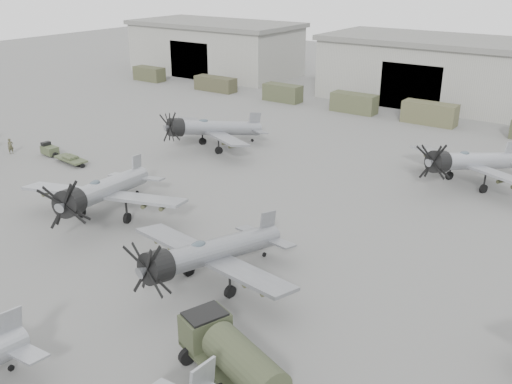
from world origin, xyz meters
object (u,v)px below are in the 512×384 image
aircraft_mid_2 (206,254)px  aircraft_far_1 (468,162)px  tug_trailer (58,154)px  aircraft_mid_1 (100,192)px  aircraft_far_0 (209,128)px  fuel_tanker (233,356)px  ground_crew (11,146)px

aircraft_mid_2 → aircraft_far_1: 26.71m
aircraft_mid_2 → aircraft_far_1: bearing=81.0°
aircraft_mid_2 → tug_trailer: size_ratio=1.83×
aircraft_mid_1 → aircraft_far_0: (-4.79, 18.22, -0.10)m
aircraft_mid_1 → fuel_tanker: bearing=-43.4°
aircraft_mid_2 → fuel_tanker: size_ratio=1.71×
aircraft_mid_2 → tug_trailer: aircraft_mid_2 is taller
ground_crew → fuel_tanker: bearing=-91.7°
aircraft_mid_1 → aircraft_far_0: 18.84m
aircraft_mid_1 → ground_crew: 20.96m
tug_trailer → ground_crew: (-5.09, -1.79, 0.30)m
aircraft_far_1 → tug_trailer: aircraft_far_1 is taller
fuel_tanker → tug_trailer: size_ratio=1.07×
fuel_tanker → tug_trailer: fuel_tanker is taller
fuel_tanker → ground_crew: fuel_tanker is taller
aircraft_far_1 → ground_crew: aircraft_far_1 is taller
ground_crew → aircraft_mid_1: bearing=-87.1°
aircraft_mid_1 → tug_trailer: aircraft_mid_1 is taller
aircraft_mid_2 → aircraft_far_1: (7.59, 25.61, 0.04)m
aircraft_far_0 → fuel_tanker: 35.69m
aircraft_mid_1 → ground_crew: bearing=145.9°
aircraft_mid_1 → fuel_tanker: aircraft_mid_1 is taller
aircraft_mid_1 → tug_trailer: 16.84m
tug_trailer → ground_crew: size_ratio=4.17×
aircraft_mid_1 → fuel_tanker: (18.82, -8.52, -0.84)m
aircraft_far_1 → fuel_tanker: size_ratio=1.69×
aircraft_far_0 → ground_crew: size_ratio=7.54×
aircraft_far_1 → ground_crew: 43.84m
aircraft_mid_2 → ground_crew: 33.66m
aircraft_far_1 → fuel_tanker: 31.41m
aircraft_mid_2 → aircraft_far_0: aircraft_far_0 is taller
aircraft_mid_1 → aircraft_mid_2: (12.43, -2.76, -0.14)m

